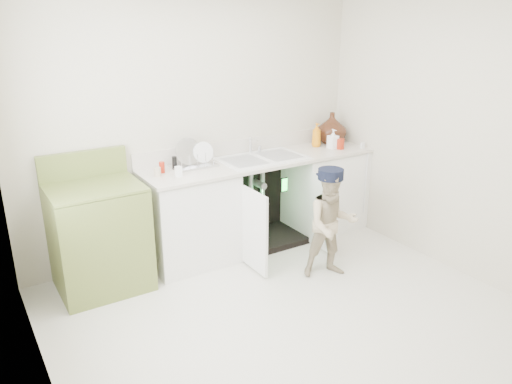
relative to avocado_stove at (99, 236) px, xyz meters
The scene contains 5 objects.
ground 1.68m from the avocado_stove, 46.95° to the right, with size 3.50×3.50×0.00m, color beige.
room_shell 1.79m from the avocado_stove, 46.95° to the right, with size 6.00×5.50×1.26m.
counter_run 1.69m from the avocado_stove, ahead, with size 2.44×1.02×1.24m.
avocado_stove is the anchor object (origin of this frame).
repair_worker 2.01m from the avocado_stove, 26.42° to the right, with size 0.58×0.84×1.00m.
Camera 1 is at (-2.03, -2.79, 2.21)m, focal length 35.00 mm.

